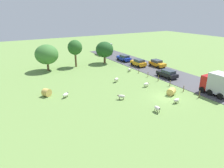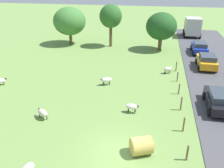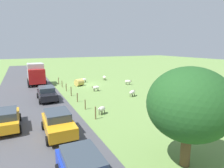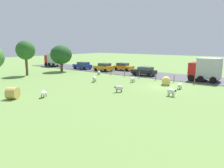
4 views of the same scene
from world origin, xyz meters
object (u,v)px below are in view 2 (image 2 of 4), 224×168
tree_0 (111,17)px  tree_2 (70,21)px  sheep_5 (43,113)px  sheep_6 (106,80)px  car_1 (199,47)px  sheep_1 (168,69)px  car_3 (207,61)px  car_2 (220,100)px  sheep_4 (132,107)px  tree_1 (161,26)px  truck_0 (192,27)px  sheep_0 (0,81)px  hay_bale_1 (141,146)px

tree_0 → tree_2: size_ratio=1.09×
sheep_5 → sheep_6: (3.47, 7.12, 0.04)m
sheep_5 → car_1: car_1 is taller
sheep_1 → car_3: (4.53, 2.62, 0.40)m
car_2 → car_3: size_ratio=1.06×
sheep_4 → sheep_6: size_ratio=0.93×
car_2 → sheep_4: bearing=-164.2°
sheep_1 → tree_1: tree_1 is taller
sheep_6 → truck_0: 25.86m
sheep_0 → hay_bale_1: hay_bale_1 is taller
tree_2 → car_2: bearing=-42.1°
sheep_0 → sheep_6: 10.72m
car_2 → sheep_5: bearing=-162.9°
hay_bale_1 → truck_0: (6.21, 33.24, 1.27)m
tree_1 → truck_0: tree_1 is taller
car_1 → car_2: (-0.39, -16.19, -0.01)m
tree_2 → car_1: tree_2 is taller
sheep_5 → sheep_0: bearing=144.7°
sheep_1 → tree_2: (-15.18, 10.08, 3.12)m
sheep_1 → sheep_4: sheep_4 is taller
sheep_6 → car_1: (10.61, 13.28, 0.33)m
tree_0 → truck_0: tree_0 is taller
hay_bale_1 → truck_0: 33.84m
tree_0 → truck_0: 16.15m
sheep_4 → truck_0: truck_0 is taller
tree_0 → car_1: (13.09, -1.15, -3.67)m
sheep_0 → sheep_5: bearing=-35.3°
sheep_5 → car_3: (14.12, 14.16, 0.40)m
hay_bale_1 → tree_2: size_ratio=0.22×
tree_2 → truck_0: size_ratio=1.33×
sheep_0 → tree_1: size_ratio=0.22×
sheep_4 → car_1: 19.63m
sheep_6 → tree_0: size_ratio=0.19×
sheep_5 → truck_0: truck_0 is taller
sheep_1 → sheep_6: size_ratio=0.85×
truck_0 → car_2: 26.50m
hay_bale_1 → car_2: size_ratio=0.28×
sheep_1 → truck_0: (4.44, 19.15, 1.32)m
sheep_4 → car_3: car_3 is taller
sheep_6 → hay_bale_1: 10.60m
sheep_4 → tree_0: size_ratio=0.18×
tree_1 → tree_2: tree_2 is taller
sheep_4 → sheep_5: bearing=-161.5°
sheep_6 → car_1: bearing=51.4°
sheep_1 → car_2: car_2 is taller
tree_1 → car_3: (5.59, -6.80, -2.57)m
car_1 → sheep_0: bearing=-143.9°
tree_2 → truck_0: tree_2 is taller
sheep_4 → sheep_5: same height
sheep_4 → hay_bale_1: hay_bale_1 is taller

